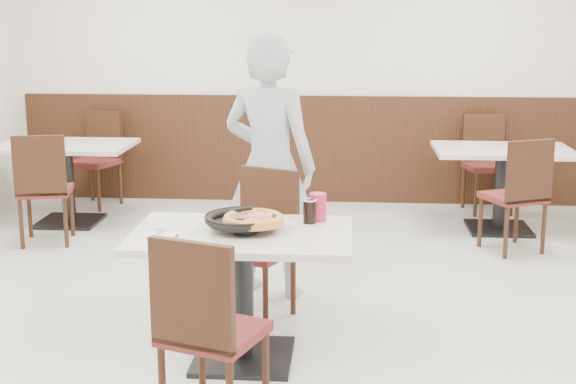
# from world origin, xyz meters

# --- Properties ---
(floor) EXTENTS (7.00, 7.00, 0.00)m
(floor) POSITION_xyz_m (0.00, 0.00, 0.00)
(floor) COLOR #ACADA8
(floor) RESTS_ON ground
(wall_back) EXTENTS (6.00, 0.04, 2.80)m
(wall_back) POSITION_xyz_m (0.00, 3.50, 1.40)
(wall_back) COLOR silver
(wall_back) RESTS_ON floor
(wall_front) EXTENTS (6.00, 0.04, 2.80)m
(wall_front) POSITION_xyz_m (0.00, -3.50, 1.40)
(wall_front) COLOR silver
(wall_front) RESTS_ON floor
(wainscot_back) EXTENTS (5.90, 0.03, 1.10)m
(wainscot_back) POSITION_xyz_m (0.00, 3.48, 0.55)
(wainscot_back) COLOR black
(wainscot_back) RESTS_ON floor
(main_table) EXTENTS (1.28, 0.93, 0.75)m
(main_table) POSITION_xyz_m (-0.16, -0.45, 0.38)
(main_table) COLOR beige
(main_table) RESTS_ON floor
(chair_near) EXTENTS (0.54, 0.54, 0.95)m
(chair_near) POSITION_xyz_m (-0.20, -1.16, 0.47)
(chair_near) COLOR black
(chair_near) RESTS_ON floor
(chair_far) EXTENTS (0.55, 0.55, 0.95)m
(chair_far) POSITION_xyz_m (-0.16, 0.18, 0.47)
(chair_far) COLOR black
(chair_far) RESTS_ON floor
(trivet) EXTENTS (0.14, 0.14, 0.04)m
(trivet) POSITION_xyz_m (-0.13, -0.48, 0.77)
(trivet) COLOR black
(trivet) RESTS_ON main_table
(pizza_pan) EXTENTS (0.41, 0.41, 0.01)m
(pizza_pan) POSITION_xyz_m (-0.16, -0.42, 0.79)
(pizza_pan) COLOR black
(pizza_pan) RESTS_ON trivet
(pizza) EXTENTS (0.37, 0.37, 0.02)m
(pizza) POSITION_xyz_m (-0.09, -0.44, 0.81)
(pizza) COLOR gold
(pizza) RESTS_ON pizza_pan
(pizza_server) EXTENTS (0.09, 0.11, 0.00)m
(pizza_server) POSITION_xyz_m (-0.17, -0.46, 0.84)
(pizza_server) COLOR silver
(pizza_server) RESTS_ON pizza
(napkin) EXTENTS (0.17, 0.17, 0.00)m
(napkin) POSITION_xyz_m (-0.57, -0.62, 0.75)
(napkin) COLOR white
(napkin) RESTS_ON main_table
(side_plate) EXTENTS (0.19, 0.19, 0.01)m
(side_plate) POSITION_xyz_m (-0.58, -0.60, 0.76)
(side_plate) COLOR white
(side_plate) RESTS_ON napkin
(fork) EXTENTS (0.07, 0.16, 0.00)m
(fork) POSITION_xyz_m (-0.59, -0.59, 0.77)
(fork) COLOR silver
(fork) RESTS_ON side_plate
(cola_glass) EXTENTS (0.08, 0.08, 0.13)m
(cola_glass) POSITION_xyz_m (0.20, -0.23, 0.81)
(cola_glass) COLOR black
(cola_glass) RESTS_ON main_table
(red_cup) EXTENTS (0.11, 0.11, 0.16)m
(red_cup) POSITION_xyz_m (0.25, -0.17, 0.83)
(red_cup) COLOR #AB1B3B
(red_cup) RESTS_ON main_table
(diner_person) EXTENTS (0.76, 0.62, 1.80)m
(diner_person) POSITION_xyz_m (-0.11, 0.69, 0.90)
(diner_person) COLOR #BBBBC0
(diner_person) RESTS_ON floor
(bg_table_left) EXTENTS (1.26, 0.89, 0.75)m
(bg_table_left) POSITION_xyz_m (-2.17, 2.43, 0.38)
(bg_table_left) COLOR beige
(bg_table_left) RESTS_ON floor
(bg_chair_left_near) EXTENTS (0.49, 0.49, 0.95)m
(bg_chair_left_near) POSITION_xyz_m (-2.13, 1.79, 0.47)
(bg_chair_left_near) COLOR black
(bg_chair_left_near) RESTS_ON floor
(bg_chair_left_far) EXTENTS (0.54, 0.54, 0.95)m
(bg_chair_left_far) POSITION_xyz_m (-2.13, 3.11, 0.47)
(bg_chair_left_far) COLOR black
(bg_chair_left_far) RESTS_ON floor
(bg_table_right) EXTENTS (1.28, 0.93, 0.75)m
(bg_table_right) POSITION_xyz_m (1.79, 2.48, 0.38)
(bg_table_right) COLOR beige
(bg_table_right) RESTS_ON floor
(bg_chair_right_near) EXTENTS (0.56, 0.56, 0.95)m
(bg_chair_right_near) POSITION_xyz_m (1.77, 1.84, 0.47)
(bg_chair_right_near) COLOR black
(bg_chair_right_near) RESTS_ON floor
(bg_chair_right_far) EXTENTS (0.49, 0.49, 0.95)m
(bg_chair_right_far) POSITION_xyz_m (1.79, 3.16, 0.47)
(bg_chair_right_far) COLOR black
(bg_chair_right_far) RESTS_ON floor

